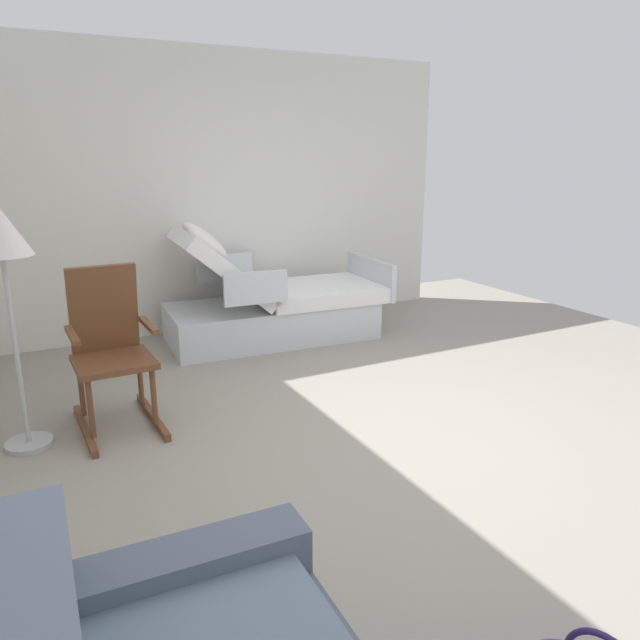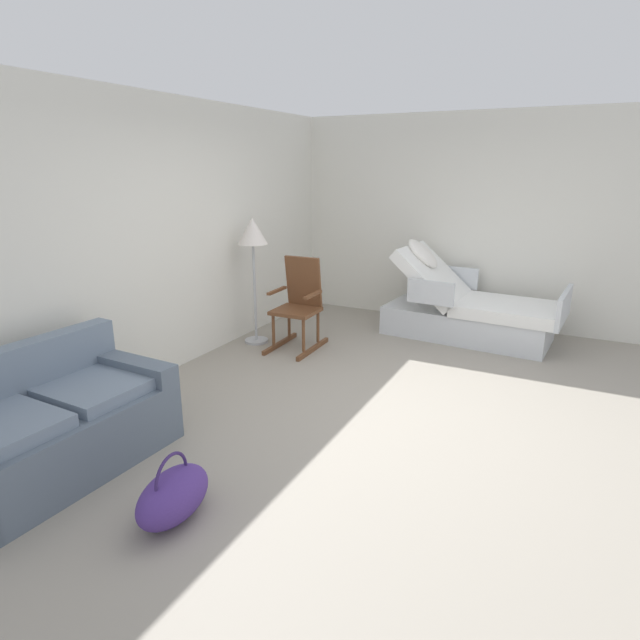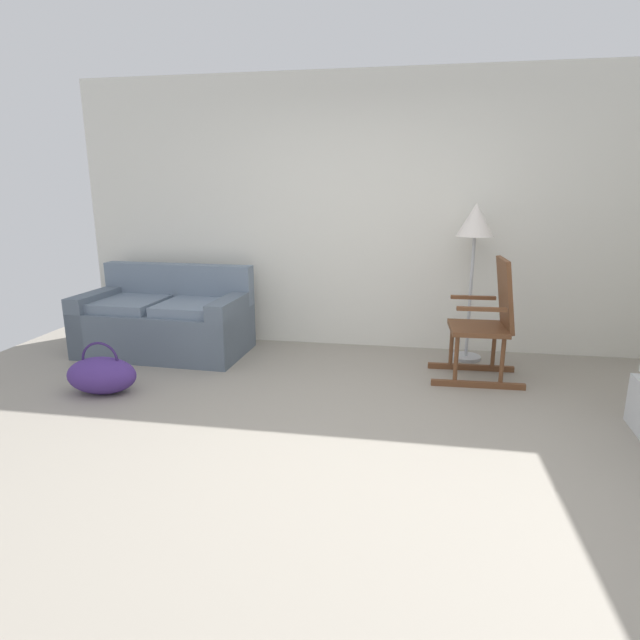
# 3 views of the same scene
# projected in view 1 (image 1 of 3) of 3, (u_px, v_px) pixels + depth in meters

# --- Properties ---
(ground_plane) EXTENTS (7.35, 7.35, 0.00)m
(ground_plane) POSITION_uv_depth(u_px,v_px,m) (392.00, 438.00, 3.81)
(ground_plane) COLOR gray
(side_wall) EXTENTS (0.10, 4.84, 2.70)m
(side_wall) POSITION_uv_depth(u_px,v_px,m) (226.00, 193.00, 5.99)
(side_wall) COLOR silver
(side_wall) RESTS_ON ground
(hospital_bed) EXTENTS (1.12, 2.12, 1.20)m
(hospital_bed) POSITION_uv_depth(u_px,v_px,m) (273.00, 306.00, 5.76)
(hospital_bed) COLOR silver
(hospital_bed) RESTS_ON ground
(rocking_chair) EXTENTS (0.77, 0.51, 1.05)m
(rocking_chair) POSITION_uv_depth(u_px,v_px,m) (111.00, 351.00, 3.89)
(rocking_chair) COLOR brown
(rocking_chair) RESTS_ON ground
(floor_lamp) EXTENTS (0.34, 0.34, 1.48)m
(floor_lamp) POSITION_uv_depth(u_px,v_px,m) (1.00, 247.00, 3.38)
(floor_lamp) COLOR #B2B5BA
(floor_lamp) RESTS_ON ground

